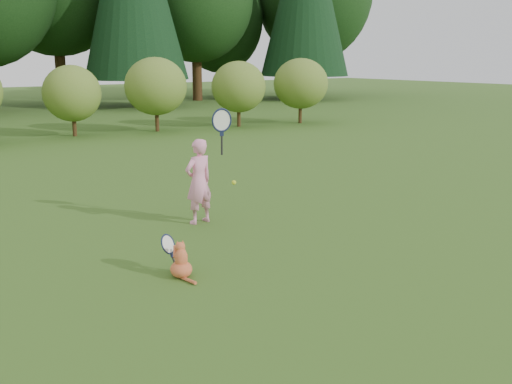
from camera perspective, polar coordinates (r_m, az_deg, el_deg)
ground at (r=7.85m, az=2.19°, el=-6.28°), size 100.00×100.00×0.00m
shrub_row at (r=19.43m, az=-22.04°, el=8.73°), size 28.00×3.00×2.80m
child at (r=9.19m, az=-5.68°, el=1.27°), size 0.78×0.45×2.07m
cat at (r=7.08m, az=-7.58°, el=-6.57°), size 0.42×0.69×0.61m
tennis_ball at (r=8.97m, az=-2.23°, el=0.96°), size 0.07×0.07×0.07m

